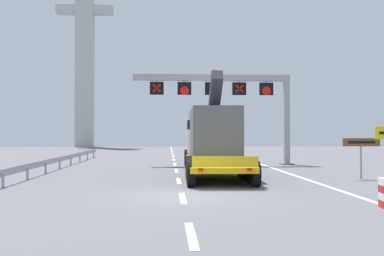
% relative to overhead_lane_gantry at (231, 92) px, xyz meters
% --- Properties ---
extents(ground, '(112.00, 112.00, 0.00)m').
position_rel_overhead_lane_gantry_xyz_m(ground, '(-3.96, -15.14, -5.20)').
color(ground, '#5B5B60').
extents(lane_markings, '(0.20, 62.41, 0.01)m').
position_rel_overhead_lane_gantry_xyz_m(lane_markings, '(-3.96, 8.76, -5.19)').
color(lane_markings, silver).
rests_on(lane_markings, ground).
extents(edge_line_right, '(0.20, 63.00, 0.01)m').
position_rel_overhead_lane_gantry_xyz_m(edge_line_right, '(2.24, -3.14, -5.20)').
color(edge_line_right, silver).
rests_on(edge_line_right, ground).
extents(overhead_lane_gantry, '(11.40, 0.90, 6.71)m').
position_rel_overhead_lane_gantry_xyz_m(overhead_lane_gantry, '(0.00, 0.00, 0.00)').
color(overhead_lane_gantry, '#9EA0A5').
rests_on(overhead_lane_gantry, ground).
extents(heavy_haul_truck_yellow, '(3.31, 14.12, 5.30)m').
position_rel_overhead_lane_gantry_xyz_m(heavy_haul_truck_yellow, '(-1.97, -5.26, -3.21)').
color(heavy_haul_truck_yellow, yellow).
rests_on(heavy_haul_truck_yellow, ground).
extents(tourist_info_sign_brown, '(1.86, 0.15, 2.00)m').
position_rel_overhead_lane_gantry_xyz_m(tourist_info_sign_brown, '(4.99, -9.93, -3.64)').
color(tourist_info_sign_brown, '#9EA0A5').
rests_on(tourist_info_sign_brown, ground).
extents(guardrail_left, '(0.13, 28.28, 0.76)m').
position_rel_overhead_lane_gantry_xyz_m(guardrail_left, '(-11.30, -3.00, -4.64)').
color(guardrail_left, '#999EA3').
rests_on(guardrail_left, ground).
extents(bridge_pylon_distant, '(9.00, 2.00, 35.72)m').
position_rel_overhead_lane_gantry_xyz_m(bridge_pylon_distant, '(-17.86, 40.31, 13.05)').
color(bridge_pylon_distant, '#B7B7B2').
rests_on(bridge_pylon_distant, ground).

